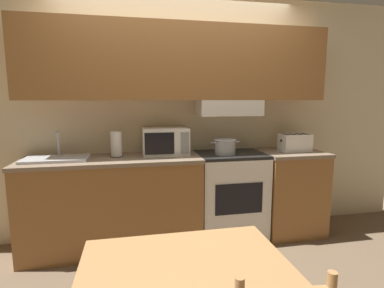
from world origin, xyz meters
name	(u,v)px	position (x,y,z in m)	size (l,w,h in m)	color
ground_plane	(178,229)	(0.00, 0.00, 0.00)	(16.00, 16.00, 0.00)	brown
wall_back	(180,91)	(0.01, -0.07, 1.55)	(5.44, 0.38, 2.55)	beige
lower_counter_main	(114,203)	(-0.68, -0.28, 0.46)	(1.70, 0.58, 0.91)	#936033
lower_counter_right_stub	(289,192)	(1.20, -0.28, 0.46)	(0.66, 0.58, 0.91)	#936033
stove_range	(230,195)	(0.52, -0.27, 0.46)	(0.69, 0.54, 0.91)	white
cooking_pot	(225,146)	(0.44, -0.31, 0.99)	(0.30, 0.22, 0.15)	#B7BABF
microwave	(165,141)	(-0.16, -0.18, 1.05)	(0.46, 0.34, 0.27)	white
toaster	(295,143)	(1.23, -0.29, 1.01)	(0.33, 0.19, 0.19)	white
sink_basin	(56,158)	(-1.18, -0.28, 0.93)	(0.57, 0.33, 0.26)	#B7BABF
paper_towel_roll	(116,144)	(-0.64, -0.23, 1.03)	(0.12, 0.12, 0.25)	black
dining_table	(185,287)	(-0.27, -1.93, 0.60)	(0.96, 0.66, 0.72)	#B27F4C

